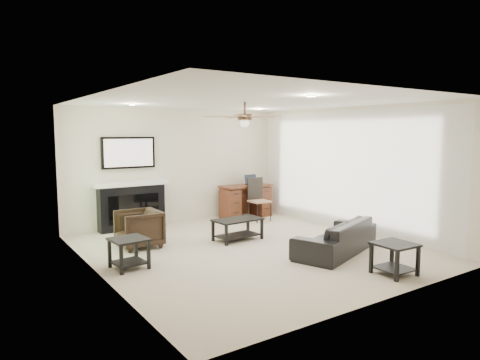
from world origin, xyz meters
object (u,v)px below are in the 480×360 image
(sofa, at_px, (336,236))
(armchair, at_px, (139,229))
(desk, at_px, (246,201))
(coffee_table, at_px, (238,229))
(fireplace_unit, at_px, (131,183))

(sofa, relative_size, armchair, 2.60)
(sofa, relative_size, desk, 1.53)
(coffee_table, xyz_separation_m, fireplace_unit, (-1.31, 1.96, 0.75))
(sofa, relative_size, fireplace_unit, 0.98)
(sofa, xyz_separation_m, desk, (0.47, 3.32, 0.11))
(sofa, height_order, desk, desk)
(sofa, bearing_deg, desk, -117.76)
(sofa, height_order, coffee_table, sofa)
(coffee_table, distance_m, desk, 2.21)
(coffee_table, bearing_deg, armchair, 158.64)
(fireplace_unit, distance_m, desk, 2.75)
(armchair, height_order, coffee_table, armchair)
(armchair, relative_size, fireplace_unit, 0.38)
(fireplace_unit, bearing_deg, armchair, -105.39)
(sofa, bearing_deg, armchair, -59.30)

